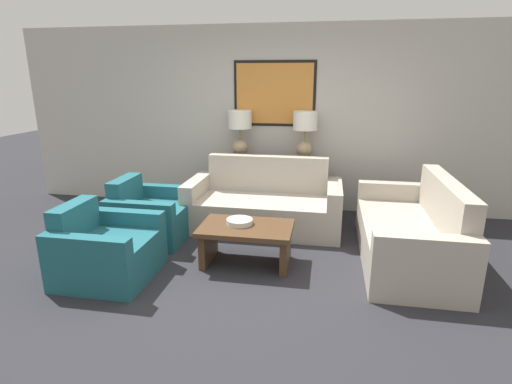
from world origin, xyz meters
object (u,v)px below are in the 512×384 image
(table_lamp_right, at_px, (305,130))
(console_table, at_px, (271,185))
(coffee_table, at_px, (246,237))
(decorative_bowl, at_px, (240,222))
(table_lamp_left, at_px, (240,128))
(couch_by_back_wall, at_px, (264,206))
(armchair_near_back_wall, at_px, (151,216))
(armchair_near_camera, at_px, (106,251))
(couch_by_side, at_px, (411,234))

(table_lamp_right, bearing_deg, console_table, 180.00)
(coffee_table, relative_size, decorative_bowl, 3.48)
(table_lamp_left, xyz_separation_m, table_lamp_right, (0.93, 0.00, 0.00))
(console_table, bearing_deg, table_lamp_left, 180.00)
(couch_by_back_wall, xyz_separation_m, decorative_bowl, (-0.09, -1.07, 0.16))
(armchair_near_back_wall, bearing_deg, armchair_near_camera, -90.00)
(decorative_bowl, bearing_deg, coffee_table, -26.29)
(couch_by_side, xyz_separation_m, decorative_bowl, (-1.82, -0.38, 0.16))
(console_table, distance_m, coffee_table, 1.79)
(couch_by_side, height_order, armchair_near_back_wall, couch_by_side)
(decorative_bowl, bearing_deg, couch_by_back_wall, 85.01)
(couch_by_back_wall, bearing_deg, armchair_near_back_wall, -155.96)
(couch_by_back_wall, height_order, coffee_table, couch_by_back_wall)
(couch_by_back_wall, height_order, decorative_bowl, couch_by_back_wall)
(console_table, distance_m, decorative_bowl, 1.75)
(console_table, xyz_separation_m, armchair_near_camera, (-1.33, -2.30, -0.13))
(couch_by_side, distance_m, armchair_near_camera, 3.19)
(table_lamp_right, xyz_separation_m, couch_by_back_wall, (-0.47, -0.68, -0.93))
(console_table, xyz_separation_m, couch_by_side, (1.72, -1.37, -0.10))
(console_table, bearing_deg, armchair_near_camera, -120.02)
(coffee_table, bearing_deg, armchair_near_back_wall, 158.61)
(armchair_near_camera, bearing_deg, armchair_near_back_wall, 90.00)
(couch_by_side, xyz_separation_m, coffee_table, (-1.74, -0.42, 0.01))
(armchair_near_back_wall, relative_size, armchair_near_camera, 1.00)
(console_table, height_order, couch_by_back_wall, couch_by_back_wall)
(coffee_table, height_order, decorative_bowl, decorative_bowl)
(table_lamp_left, relative_size, couch_by_back_wall, 0.34)
(table_lamp_right, relative_size, coffee_table, 0.69)
(table_lamp_left, height_order, couch_by_back_wall, table_lamp_left)
(decorative_bowl, bearing_deg, table_lamp_right, 72.28)
(table_lamp_left, xyz_separation_m, armchair_near_back_wall, (-0.87, -1.27, -0.95))
(armchair_near_camera, bearing_deg, decorative_bowl, 24.15)
(console_table, bearing_deg, table_lamp_right, 0.00)
(couch_by_back_wall, bearing_deg, console_table, 90.00)
(coffee_table, bearing_deg, table_lamp_left, 104.16)
(couch_by_side, bearing_deg, armchair_near_camera, -163.00)
(couch_by_side, bearing_deg, coffee_table, -166.48)
(table_lamp_right, relative_size, decorative_bowl, 2.42)
(table_lamp_left, xyz_separation_m, coffee_table, (0.45, -1.79, -0.92))
(table_lamp_left, relative_size, table_lamp_right, 1.00)
(couch_by_side, bearing_deg, table_lamp_right, 132.51)
(decorative_bowl, relative_size, armchair_near_camera, 0.32)
(table_lamp_right, height_order, armchair_near_camera, table_lamp_right)
(decorative_bowl, relative_size, armchair_near_back_wall, 0.32)
(console_table, distance_m, table_lamp_right, 0.95)
(couch_by_back_wall, bearing_deg, couch_by_side, -21.90)
(table_lamp_left, xyz_separation_m, couch_by_side, (2.19, -1.37, -0.93))
(armchair_near_back_wall, bearing_deg, table_lamp_left, 55.76)
(console_table, distance_m, armchair_near_back_wall, 1.85)
(table_lamp_right, height_order, decorative_bowl, table_lamp_right)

